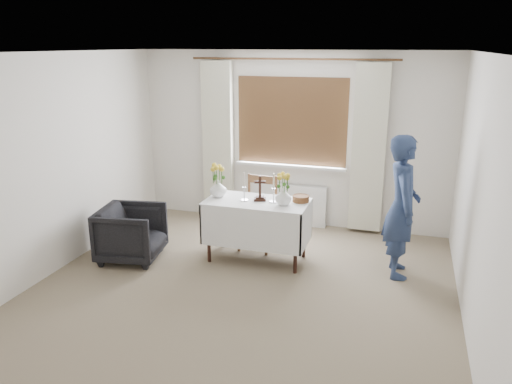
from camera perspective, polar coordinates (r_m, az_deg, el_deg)
ground at (r=5.36m, az=-2.44°, el=-12.20°), size 5.00×5.00×0.00m
altar_table at (r=6.13m, az=0.11°, el=-4.42°), size 1.24×0.64×0.76m
wooden_chair at (r=6.44m, az=0.17°, el=-2.49°), size 0.46×0.46×0.95m
armchair at (r=6.35m, az=-14.05°, el=-4.60°), size 0.85×0.83×0.67m
person at (r=5.84m, az=16.33°, el=-1.63°), size 0.48×0.65×1.64m
radiator at (r=7.38m, az=3.81°, el=-1.42°), size 1.10×0.10×0.60m
wooden_cross at (r=5.97m, az=0.45°, el=0.43°), size 0.17×0.14×0.31m
candlestick_left at (r=5.97m, az=-1.36°, el=0.61°), size 0.12×0.12×0.35m
candlestick_right at (r=5.91m, az=2.04°, el=0.47°), size 0.11×0.11×0.35m
flower_vase_left at (r=6.15m, az=-4.34°, el=0.42°), size 0.26×0.26×0.21m
flower_vase_right at (r=5.84m, az=3.15°, el=-0.53°), size 0.25×0.25×0.20m
wicker_basket at (r=5.99m, az=5.15°, el=-0.75°), size 0.26×0.26×0.08m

